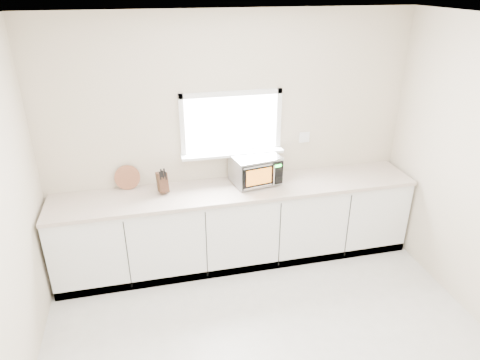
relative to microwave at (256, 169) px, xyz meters
name	(u,v)px	position (x,y,z in m)	size (l,w,h in m)	color
back_wall	(231,139)	(-0.22, 0.22, 0.28)	(4.00, 0.17, 2.70)	beige
cabinets	(237,226)	(-0.22, -0.07, -0.65)	(3.92, 0.60, 0.88)	white
countertop	(238,190)	(-0.22, -0.08, -0.19)	(3.92, 0.64, 0.04)	beige
microwave	(256,169)	(0.00, 0.00, 0.00)	(0.55, 0.46, 0.32)	black
knife_block	(162,182)	(-1.00, 0.00, -0.04)	(0.13, 0.21, 0.29)	#452B18
cutting_board	(127,177)	(-1.36, 0.17, -0.03)	(0.27, 0.27, 0.02)	#995C3B
coffee_grinder	(261,171)	(0.07, 0.04, -0.05)	(0.17, 0.17, 0.24)	#ADB0B4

